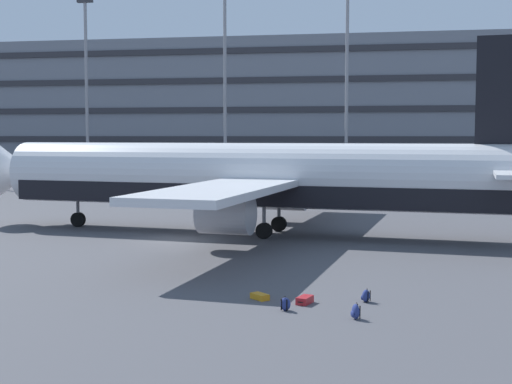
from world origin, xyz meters
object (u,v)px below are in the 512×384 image
airliner (259,178)px  backpack_navy (285,304)px  suitcase_teal (305,300)px  suitcase_orange (260,296)px  backpack_black (366,296)px  backpack_purple (355,312)px

airliner → backpack_navy: (3.93, -17.36, -3.04)m
airliner → suitcase_teal: airliner is taller
suitcase_teal → suitcase_orange: 1.65m
suitcase_teal → backpack_black: backpack_black is taller
suitcase_orange → backpack_black: backpack_black is taller
backpack_purple → suitcase_teal: bearing=135.3°
airliner → suitcase_orange: (2.83, -15.96, -3.15)m
airliner → backpack_black: bearing=-67.6°
airliner → backpack_navy: size_ratio=74.41×
suitcase_teal → backpack_purple: 2.49m
suitcase_teal → backpack_black: (2.04, 0.60, 0.08)m
backpack_black → suitcase_orange: bearing=-175.9°
suitcase_orange → backpack_black: (3.65, 0.26, 0.10)m
suitcase_orange → backpack_navy: bearing=-52.1°
backpack_purple → suitcase_orange: bearing=148.3°
suitcase_orange → backpack_black: 3.66m
airliner → backpack_navy: 18.06m
backpack_black → backpack_purple: (-0.27, -2.35, 0.02)m
backpack_purple → airliner: bearing=109.0°
backpack_navy → backpack_purple: 2.39m
airliner → backpack_purple: size_ratio=68.67×
backpack_navy → backpack_purple: (2.29, -0.68, 0.02)m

